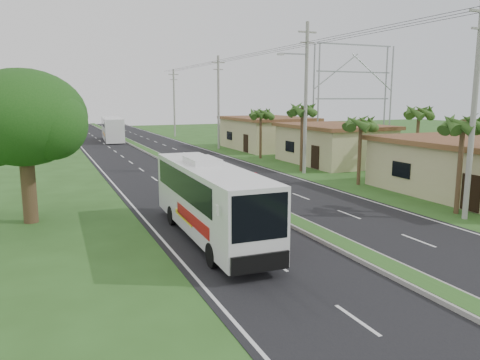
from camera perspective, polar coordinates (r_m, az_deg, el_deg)
name	(u,v)px	position (r m, az deg, el deg)	size (l,w,h in m)	color
ground	(352,251)	(19.69, 13.44, -8.45)	(180.00, 180.00, 0.00)	#2C531E
road_asphalt	(198,176)	(37.20, -5.12, 0.49)	(14.00, 160.00, 0.02)	black
median_strip	(198,175)	(37.19, -5.12, 0.63)	(1.20, 160.00, 0.18)	gray
lane_edge_left	(112,182)	(35.75, -15.38, -0.24)	(0.12, 160.00, 0.01)	silver
lane_edge_right	(273,171)	(39.75, 4.10, 1.11)	(0.12, 160.00, 0.01)	silver
shop_near	(478,168)	(33.10, 27.05, 1.34)	(8.60, 12.60, 3.52)	tan
shop_mid	(333,144)	(44.95, 11.29, 4.36)	(7.60, 10.60, 3.67)	tan
shop_far	(267,133)	(57.00, 3.31, 5.77)	(8.60, 11.60, 3.82)	tan
palm_verge_a	(463,125)	(27.10, 25.56, 6.08)	(2.40, 2.40, 5.45)	#473321
palm_verge_b	(361,123)	(33.99, 14.52, 6.69)	(2.40, 2.40, 5.05)	#473321
palm_verge_c	(302,110)	(39.43, 7.61, 8.45)	(2.40, 2.40, 5.85)	#473321
palm_verge_d	(261,114)	(47.62, 2.54, 8.10)	(2.40, 2.40, 5.25)	#473321
palm_behind_shop	(419,112)	(41.53, 20.98, 7.70)	(2.40, 2.40, 5.65)	#473321
shade_tree	(21,121)	(24.97, -25.15, 6.52)	(6.30, 6.00, 7.54)	#473321
utility_pole_a	(474,107)	(26.04, 26.64, 7.94)	(1.60, 0.28, 11.00)	gray
utility_pole_b	(306,96)	(38.39, 7.99, 10.10)	(3.20, 0.28, 12.00)	gray
utility_pole_c	(218,102)	(56.50, -2.64, 9.54)	(1.60, 0.28, 11.00)	gray
utility_pole_d	(174,102)	(75.56, -8.03, 9.38)	(1.60, 0.28, 10.50)	gray
billboard_lattice	(353,91)	(55.91, 13.67, 10.44)	(10.18, 1.18, 12.07)	gray
coach_bus_main	(209,196)	(20.41, -3.74, -1.97)	(2.54, 10.82, 3.48)	white
coach_bus_far	(112,128)	(69.49, -15.30, 6.15)	(3.31, 11.47, 3.30)	white
motorcyclist	(255,199)	(25.12, 1.80, -2.30)	(1.98, 1.24, 2.23)	black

